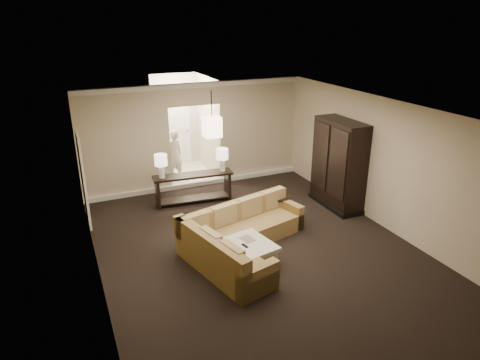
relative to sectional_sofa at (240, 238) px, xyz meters
name	(u,v)px	position (x,y,z in m)	size (l,w,h in m)	color
ground	(262,254)	(0.36, -0.24, -0.32)	(8.00, 8.00, 0.00)	black
wall_back	(196,136)	(0.36, 3.76, 1.08)	(6.00, 0.04, 2.80)	beige
wall_front	(433,320)	(0.36, -4.24, 1.08)	(6.00, 0.04, 2.80)	beige
wall_left	(94,217)	(-2.64, -0.24, 1.08)	(0.04, 8.00, 2.80)	beige
wall_right	(390,167)	(3.36, -0.24, 1.08)	(0.04, 8.00, 2.80)	beige
ceiling	(264,113)	(0.36, -0.24, 2.48)	(6.00, 8.00, 0.02)	white
crown_molding	(194,85)	(0.36, 3.71, 2.41)	(6.00, 0.10, 0.12)	white
baseboard	(198,183)	(0.36, 3.71, -0.26)	(6.00, 0.10, 0.12)	white
side_door	(83,179)	(-2.61, 2.56, 0.73)	(0.05, 0.90, 2.10)	white
foyer	(181,128)	(0.36, 5.11, 0.98)	(1.44, 2.02, 2.80)	white
sectional_sofa	(240,238)	(0.00, 0.00, 0.00)	(2.85, 2.68, 0.81)	brown
coffee_table	(245,253)	(-0.05, -0.38, -0.13)	(1.13, 1.13, 0.40)	white
console_table	(193,186)	(-0.09, 2.68, 0.12)	(1.98, 0.62, 0.75)	black
armoire	(338,166)	(3.05, 1.11, 0.70)	(0.64, 1.48, 2.14)	black
drink_table	(281,203)	(1.43, 0.96, 0.08)	(0.46, 0.46, 0.57)	black
table_lamp_left	(161,162)	(-0.84, 2.75, 0.81)	(0.30, 0.30, 0.58)	white
table_lamp_right	(222,156)	(0.66, 2.61, 0.81)	(0.30, 0.30, 0.58)	white
pendant_light	(212,126)	(0.36, 2.46, 1.63)	(0.38, 0.38, 1.09)	black
person	(174,153)	(-0.09, 4.40, 0.49)	(0.59, 0.39, 1.63)	beige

